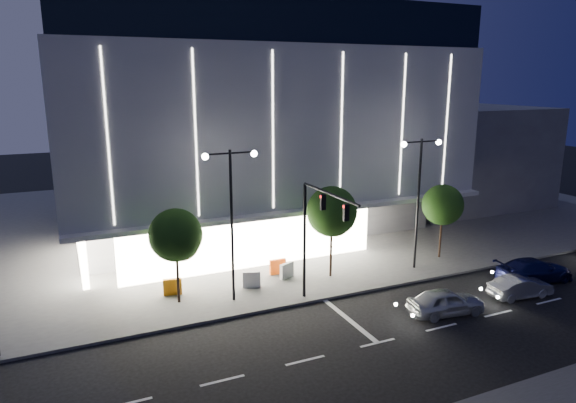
{
  "coord_description": "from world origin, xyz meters",
  "views": [
    {
      "loc": [
        -11.52,
        -20.78,
        12.74
      ],
      "look_at": [
        1.75,
        8.82,
        5.0
      ],
      "focal_mm": 32.0,
      "sensor_mm": 36.0,
      "label": 1
    }
  ],
  "objects_px": {
    "barrier_d": "(287,270)",
    "car_second": "(520,287)",
    "tree_left": "(176,238)",
    "barrier_b": "(252,279)",
    "car_third": "(534,270)",
    "traffic_mast": "(316,223)",
    "barrier_a": "(172,287)",
    "barrier_c": "(278,267)",
    "tree_mid": "(332,214)",
    "car_lead": "(446,302)",
    "street_lamp_east": "(419,185)",
    "street_lamp_west": "(231,204)",
    "tree_right": "(443,207)"
  },
  "relations": [
    {
      "from": "car_second",
      "to": "barrier_b",
      "type": "height_order",
      "value": "car_second"
    },
    {
      "from": "tree_left",
      "to": "barrier_b",
      "type": "xyz_separation_m",
      "value": [
        4.58,
        0.33,
        -3.38
      ]
    },
    {
      "from": "tree_right",
      "to": "car_third",
      "type": "bearing_deg",
      "value": -65.23
    },
    {
      "from": "street_lamp_west",
      "to": "tree_right",
      "type": "height_order",
      "value": "street_lamp_west"
    },
    {
      "from": "street_lamp_west",
      "to": "traffic_mast",
      "type": "bearing_deg",
      "value": -33.65
    },
    {
      "from": "traffic_mast",
      "to": "street_lamp_east",
      "type": "relative_size",
      "value": 0.79
    },
    {
      "from": "barrier_c",
      "to": "barrier_d",
      "type": "bearing_deg",
      "value": -71.33
    },
    {
      "from": "tree_left",
      "to": "car_second",
      "type": "height_order",
      "value": "tree_left"
    },
    {
      "from": "tree_left",
      "to": "street_lamp_west",
      "type": "bearing_deg",
      "value": -18.94
    },
    {
      "from": "barrier_c",
      "to": "tree_left",
      "type": "bearing_deg",
      "value": -164.35
    },
    {
      "from": "car_second",
      "to": "barrier_c",
      "type": "height_order",
      "value": "car_second"
    },
    {
      "from": "street_lamp_east",
      "to": "car_second",
      "type": "bearing_deg",
      "value": -65.37
    },
    {
      "from": "street_lamp_west",
      "to": "barrier_d",
      "type": "distance_m",
      "value": 7.04
    },
    {
      "from": "tree_mid",
      "to": "car_second",
      "type": "relative_size",
      "value": 1.57
    },
    {
      "from": "street_lamp_east",
      "to": "barrier_c",
      "type": "xyz_separation_m",
      "value": [
        -9.03,
        2.74,
        -5.31
      ]
    },
    {
      "from": "tree_left",
      "to": "tree_right",
      "type": "distance_m",
      "value": 19.0
    },
    {
      "from": "barrier_b",
      "to": "car_third",
      "type": "bearing_deg",
      "value": -0.52
    },
    {
      "from": "tree_right",
      "to": "barrier_d",
      "type": "bearing_deg",
      "value": 175.88
    },
    {
      "from": "street_lamp_east",
      "to": "barrier_c",
      "type": "relative_size",
      "value": 8.18
    },
    {
      "from": "traffic_mast",
      "to": "barrier_c",
      "type": "xyz_separation_m",
      "value": [
        -0.03,
        5.41,
        -4.38
      ]
    },
    {
      "from": "barrier_a",
      "to": "barrier_c",
      "type": "distance_m",
      "value": 7.11
    },
    {
      "from": "tree_mid",
      "to": "barrier_b",
      "type": "relative_size",
      "value": 5.59
    },
    {
      "from": "tree_left",
      "to": "barrier_b",
      "type": "bearing_deg",
      "value": 4.1
    },
    {
      "from": "tree_left",
      "to": "car_lead",
      "type": "relative_size",
      "value": 1.32
    },
    {
      "from": "street_lamp_west",
      "to": "tree_mid",
      "type": "xyz_separation_m",
      "value": [
        7.03,
        1.02,
        -1.62
      ]
    },
    {
      "from": "traffic_mast",
      "to": "car_second",
      "type": "height_order",
      "value": "traffic_mast"
    },
    {
      "from": "traffic_mast",
      "to": "barrier_b",
      "type": "height_order",
      "value": "traffic_mast"
    },
    {
      "from": "barrier_a",
      "to": "street_lamp_west",
      "type": "bearing_deg",
      "value": -25.67
    },
    {
      "from": "tree_right",
      "to": "car_lead",
      "type": "bearing_deg",
      "value": -128.17
    },
    {
      "from": "tree_mid",
      "to": "tree_right",
      "type": "relative_size",
      "value": 1.12
    },
    {
      "from": "car_third",
      "to": "tree_left",
      "type": "bearing_deg",
      "value": 82.41
    },
    {
      "from": "tree_left",
      "to": "barrier_b",
      "type": "distance_m",
      "value": 5.71
    },
    {
      "from": "street_lamp_west",
      "to": "street_lamp_east",
      "type": "xyz_separation_m",
      "value": [
        13.0,
        0.0,
        0.0
      ]
    },
    {
      "from": "street_lamp_west",
      "to": "tree_left",
      "type": "xyz_separation_m",
      "value": [
        -2.97,
        1.02,
        -1.92
      ]
    },
    {
      "from": "tree_left",
      "to": "car_third",
      "type": "distance_m",
      "value": 22.73
    },
    {
      "from": "barrier_d",
      "to": "car_second",
      "type": "bearing_deg",
      "value": -59.38
    },
    {
      "from": "street_lamp_west",
      "to": "barrier_c",
      "type": "bearing_deg",
      "value": 34.63
    },
    {
      "from": "barrier_a",
      "to": "street_lamp_east",
      "type": "bearing_deg",
      "value": 1.74
    },
    {
      "from": "car_third",
      "to": "barrier_c",
      "type": "relative_size",
      "value": 4.67
    },
    {
      "from": "barrier_c",
      "to": "barrier_b",
      "type": "bearing_deg",
      "value": -147.73
    },
    {
      "from": "car_second",
      "to": "tree_left",
      "type": "bearing_deg",
      "value": 74.29
    },
    {
      "from": "traffic_mast",
      "to": "barrier_c",
      "type": "height_order",
      "value": "traffic_mast"
    },
    {
      "from": "tree_left",
      "to": "barrier_c",
      "type": "distance_m",
      "value": 7.92
    },
    {
      "from": "barrier_a",
      "to": "barrier_c",
      "type": "xyz_separation_m",
      "value": [
        7.09,
        0.55,
        0.0
      ]
    },
    {
      "from": "traffic_mast",
      "to": "street_lamp_east",
      "type": "distance_m",
      "value": 9.43
    },
    {
      "from": "street_lamp_west",
      "to": "car_lead",
      "type": "xyz_separation_m",
      "value": [
        10.25,
        -6.32,
        -5.22
      ]
    },
    {
      "from": "street_lamp_east",
      "to": "barrier_c",
      "type": "height_order",
      "value": "street_lamp_east"
    },
    {
      "from": "traffic_mast",
      "to": "car_third",
      "type": "relative_size",
      "value": 1.38
    },
    {
      "from": "traffic_mast",
      "to": "barrier_a",
      "type": "xyz_separation_m",
      "value": [
        -7.11,
        4.86,
        -4.38
      ]
    },
    {
      "from": "street_lamp_east",
      "to": "barrier_d",
      "type": "xyz_separation_m",
      "value": [
        -8.76,
        1.87,
        -5.31
      ]
    }
  ]
}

